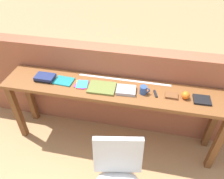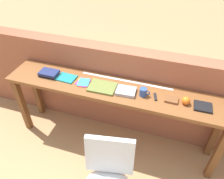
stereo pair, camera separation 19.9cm
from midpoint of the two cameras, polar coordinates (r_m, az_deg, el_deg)
ground_plane at (r=2.84m, az=0.47°, el=-17.43°), size 40.00×40.00×0.00m
brick_wall_back at (r=2.82m, az=4.48°, el=-0.16°), size 6.00×0.20×1.18m
sideboard at (r=2.47m, az=2.67°, el=-2.26°), size 2.50×0.44×0.88m
chair_white_moulded at (r=2.10m, az=1.82°, el=-22.13°), size 0.52×0.53×0.89m
book_stack_leftmost at (r=2.63m, az=-14.13°, el=4.06°), size 0.22×0.15×0.06m
magazine_cycling at (r=2.55m, az=-9.66°, el=2.95°), size 0.22×0.17×0.01m
pamphlet_pile_colourful at (r=2.46m, az=-5.19°, el=1.83°), size 0.16×0.18×0.01m
book_open_centre at (r=2.37m, az=-0.13°, el=0.59°), size 0.30×0.23×0.02m
book_grey_hardcover at (r=2.32m, az=6.10°, el=-0.51°), size 0.22×0.17×0.04m
mug at (r=2.29m, az=10.67°, el=-0.77°), size 0.11×0.08×0.09m
multitool_folded at (r=2.32m, az=13.67°, el=-1.96°), size 0.05×0.11×0.02m
leather_journal_brown at (r=2.32m, az=17.67°, el=-2.66°), size 0.13×0.10×0.02m
sports_ball_small at (r=2.31m, az=21.13°, el=-2.82°), size 0.08×0.08×0.08m
book_repair_rightmost at (r=2.36m, az=24.93°, el=-4.18°), size 0.17×0.15×0.02m
ruler_metal_back_edge at (r=2.49m, az=5.91°, el=2.21°), size 1.06×0.03×0.00m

